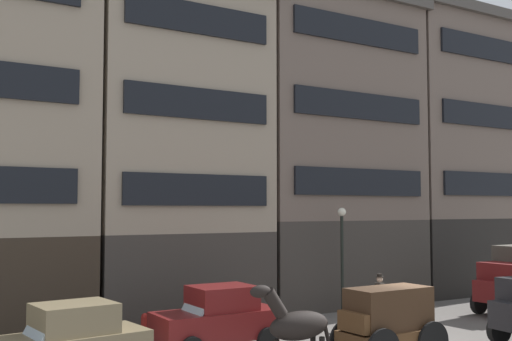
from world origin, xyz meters
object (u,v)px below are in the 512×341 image
at_px(pedestrian_officer, 380,297).
at_px(fire_hydrant_curbside, 145,326).
at_px(cargo_wagon, 388,319).
at_px(draft_horse, 296,325).
at_px(sedan_dark, 218,318).
at_px(streetlamp_curbside, 342,246).

xyz_separation_m(pedestrian_officer, fire_hydrant_curbside, (-7.93, 1.96, -0.55)).
xyz_separation_m(cargo_wagon, draft_horse, (-2.95, -0.00, 0.12)).
height_order(sedan_dark, pedestrian_officer, sedan_dark).
distance_m(cargo_wagon, pedestrian_officer, 5.26).
xyz_separation_m(sedan_dark, pedestrian_officer, (6.56, 0.38, 0.07)).
xyz_separation_m(draft_horse, streetlamp_curbside, (6.31, 6.08, 1.40)).
bearing_deg(fire_hydrant_curbside, draft_horse, -75.03).
bearing_deg(streetlamp_curbside, fire_hydrant_curbside, -179.31).
bearing_deg(cargo_wagon, fire_hydrant_curbside, 127.24).
bearing_deg(sedan_dark, fire_hydrant_curbside, 120.38).
distance_m(draft_horse, sedan_dark, 3.67).
distance_m(draft_horse, streetlamp_curbside, 8.87).
relative_size(draft_horse, streetlamp_curbside, 0.57).
xyz_separation_m(sedan_dark, streetlamp_curbside, (6.54, 2.43, 1.76)).
bearing_deg(pedestrian_officer, fire_hydrant_curbside, 166.12).
bearing_deg(sedan_dark, draft_horse, -86.39).
bearing_deg(fire_hydrant_curbside, pedestrian_officer, -13.88).
height_order(sedan_dark, fire_hydrant_curbside, sedan_dark).
height_order(draft_horse, sedan_dark, draft_horse).
distance_m(cargo_wagon, fire_hydrant_curbside, 7.55).
bearing_deg(draft_horse, sedan_dark, 93.61).
bearing_deg(cargo_wagon, sedan_dark, 131.08).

